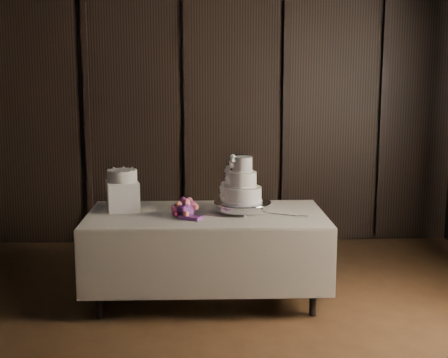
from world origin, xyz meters
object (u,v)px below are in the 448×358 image
cake_stand (242,207)px  bouquet (185,209)px  box_pedestal (123,196)px  display_table (206,253)px  small_cake (122,176)px  wedding_cake (239,184)px

cake_stand → bouquet: 0.50m
box_pedestal → display_table: bearing=-10.6°
bouquet → box_pedestal: 0.58m
display_table → small_cake: small_cake is taller
wedding_cake → small_cake: wedding_cake is taller
small_cake → cake_stand: bearing=-6.1°
display_table → box_pedestal: box_pedestal is taller
cake_stand → wedding_cake: (-0.03, -0.02, 0.20)m
wedding_cake → small_cake: (-0.99, 0.12, 0.06)m
display_table → cake_stand: 0.49m
small_cake → wedding_cake: bearing=-7.2°
cake_stand → display_table: bearing=-175.4°
bouquet → cake_stand: bearing=14.2°
wedding_cake → display_table: bearing=179.7°
cake_stand → small_cake: bearing=173.9°
cake_stand → wedding_cake: wedding_cake is taller
display_table → bouquet: size_ratio=5.17×
wedding_cake → bouquet: 0.50m
wedding_cake → bouquet: (-0.45, -0.11, -0.18)m
bouquet → small_cake: bearing=156.6°
display_table → small_cake: size_ratio=7.93×
bouquet → small_cake: 0.63m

